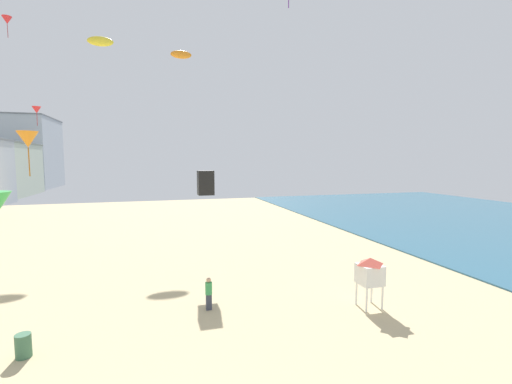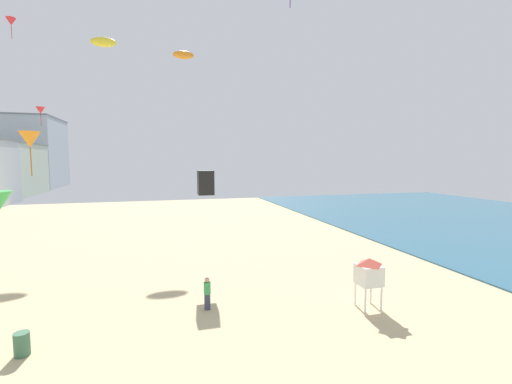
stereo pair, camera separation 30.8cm
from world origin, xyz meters
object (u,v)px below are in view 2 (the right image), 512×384
(kite_orange_parafoil, at_px, (183,55))
(kite_black_box, at_px, (206,183))
(kite_flyer, at_px, (207,292))
(kite_red_delta, at_px, (40,110))
(kite_orange_delta, at_px, (30,140))
(kite_yellow_parafoil, at_px, (103,42))
(kite_red_delta_2, at_px, (11,22))
(beach_trash_bin, at_px, (22,344))
(lifeguard_stand, at_px, (369,272))

(kite_orange_parafoil, bearing_deg, kite_black_box, -89.99)
(kite_orange_parafoil, bearing_deg, kite_flyer, -91.84)
(kite_red_delta, xyz_separation_m, kite_orange_delta, (4.54, -18.70, -4.20))
(kite_orange_parafoil, xyz_separation_m, kite_black_box, (0.00, -17.46, -12.95))
(kite_yellow_parafoil, xyz_separation_m, kite_red_delta_2, (-7.15, -5.65, -0.56))
(kite_red_delta_2, bearing_deg, kite_flyer, -55.24)
(beach_trash_bin, distance_m, kite_orange_parafoil, 32.52)
(kite_flyer, distance_m, kite_red_delta_2, 32.59)
(kite_yellow_parafoil, relative_size, kite_red_delta_2, 1.47)
(kite_black_box, bearing_deg, kite_orange_delta, 163.07)
(kite_yellow_parafoil, bearing_deg, kite_black_box, -68.12)
(lifeguard_stand, xyz_separation_m, kite_black_box, (-7.08, 7.82, 4.12))
(lifeguard_stand, height_order, beach_trash_bin, lifeguard_stand)
(beach_trash_bin, bearing_deg, kite_yellow_parafoil, 90.93)
(kite_orange_delta, height_order, kite_black_box, kite_orange_delta)
(lifeguard_stand, relative_size, kite_yellow_parafoil, 0.92)
(kite_flyer, bearing_deg, beach_trash_bin, -1.76)
(kite_red_delta, distance_m, kite_orange_parafoil, 17.21)
(beach_trash_bin, distance_m, kite_orange_delta, 14.39)
(kite_red_delta, bearing_deg, kite_red_delta_2, -92.30)
(kite_yellow_parafoil, bearing_deg, beach_trash_bin, -89.07)
(kite_flyer, bearing_deg, kite_red_delta, -80.63)
(kite_red_delta, bearing_deg, beach_trash_bin, -76.22)
(lifeguard_stand, relative_size, kite_red_delta, 1.22)
(kite_orange_delta, xyz_separation_m, kite_black_box, (10.95, -3.33, -2.79))
(kite_yellow_parafoil, bearing_deg, kite_red_delta, 174.67)
(kite_orange_parafoil, distance_m, kite_black_box, 21.73)
(lifeguard_stand, xyz_separation_m, beach_trash_bin, (-15.19, -0.25, -1.39))
(kite_yellow_parafoil, distance_m, kite_red_delta_2, 9.13)
(kite_orange_delta, distance_m, kite_red_delta_2, 17.53)
(beach_trash_bin, distance_m, kite_yellow_parafoil, 35.77)
(kite_flyer, distance_m, lifeguard_stand, 8.13)
(beach_trash_bin, relative_size, kite_black_box, 0.57)
(kite_orange_delta, bearing_deg, kite_flyer, -42.03)
(lifeguard_stand, distance_m, kite_black_box, 11.32)
(kite_yellow_parafoil, distance_m, kite_orange_delta, 21.80)
(lifeguard_stand, distance_m, kite_orange_delta, 22.30)
(kite_yellow_parafoil, relative_size, kite_red_delta, 1.33)
(kite_black_box, relative_size, kite_red_delta_2, 0.83)
(kite_red_delta, bearing_deg, lifeguard_stand, -52.90)
(lifeguard_stand, relative_size, kite_orange_parafoil, 1.13)
(kite_red_delta, height_order, kite_orange_parafoil, kite_orange_parafoil)
(kite_red_delta, height_order, kite_orange_delta, kite_red_delta)
(beach_trash_bin, bearing_deg, kite_black_box, 44.86)
(kite_red_delta, xyz_separation_m, kite_red_delta_2, (-0.25, -6.29, 7.22))
(kite_orange_delta, bearing_deg, beach_trash_bin, -76.00)
(kite_flyer, height_order, kite_yellow_parafoil, kite_yellow_parafoil)
(kite_flyer, bearing_deg, kite_red_delta_2, -73.73)
(beach_trash_bin, height_order, kite_red_delta_2, kite_red_delta_2)
(kite_flyer, relative_size, lifeguard_stand, 0.64)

